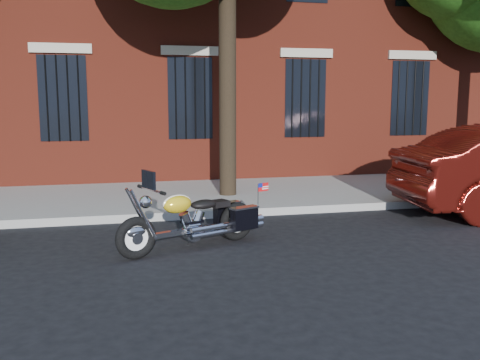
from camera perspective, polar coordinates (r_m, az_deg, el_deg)
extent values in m
plane|color=black|center=(8.69, -0.66, -5.95)|extent=(120.00, 120.00, 0.00)
cube|color=gray|center=(9.99, -2.35, -3.58)|extent=(40.00, 0.16, 0.15)
cube|color=gray|center=(11.81, -4.02, -1.69)|extent=(40.00, 3.60, 0.15)
cube|color=black|center=(13.45, -5.36, 8.66)|extent=(1.10, 0.14, 2.00)
cube|color=#B2A893|center=(13.47, -5.41, 13.56)|extent=(1.40, 0.20, 0.22)
cylinder|color=black|center=(13.37, -5.31, 8.66)|extent=(0.04, 0.04, 2.00)
cylinder|color=black|center=(11.36, -1.33, 10.21)|extent=(0.36, 0.36, 5.00)
torus|color=black|center=(7.49, -11.06, -6.10)|extent=(0.61, 0.36, 0.60)
torus|color=black|center=(8.33, -0.35, -4.44)|extent=(0.61, 0.36, 0.60)
cylinder|color=white|center=(7.49, -11.06, -6.10)|extent=(0.43, 0.23, 0.45)
cylinder|color=white|center=(8.33, -0.35, -4.44)|extent=(0.43, 0.23, 0.45)
ellipsoid|color=white|center=(7.47, -11.08, -5.43)|extent=(0.34, 0.23, 0.17)
ellipsoid|color=yellow|center=(8.30, -0.35, -3.71)|extent=(0.34, 0.24, 0.17)
cube|color=white|center=(7.88, -5.41, -5.37)|extent=(1.27, 0.61, 0.07)
cylinder|color=white|center=(7.91, -5.13, -5.45)|extent=(0.33, 0.26, 0.29)
cylinder|color=white|center=(8.01, -1.76, -5.18)|extent=(1.06, 0.52, 0.08)
ellipsoid|color=yellow|center=(7.69, -6.72, -2.58)|extent=(0.51, 0.41, 0.26)
ellipsoid|color=black|center=(7.93, -3.88, -2.60)|extent=(0.50, 0.41, 0.14)
cube|color=black|center=(8.48, -1.42, -3.52)|extent=(0.45, 0.30, 0.34)
cube|color=black|center=(8.11, 0.46, -4.08)|extent=(0.45, 0.30, 0.34)
cylinder|color=white|center=(7.46, -9.45, -1.03)|extent=(0.31, 0.66, 0.03)
sphere|color=white|center=(7.45, -10.04, -2.32)|extent=(0.24, 0.24, 0.18)
cube|color=black|center=(7.42, -9.73, 0.03)|extent=(0.17, 0.34, 0.25)
cube|color=red|center=(8.19, 2.48, -0.76)|extent=(0.19, 0.09, 0.13)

